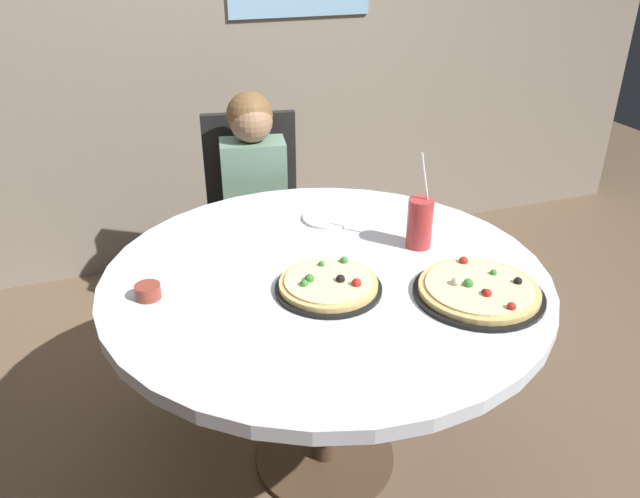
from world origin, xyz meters
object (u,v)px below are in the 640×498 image
at_px(plate_small, 328,218).
at_px(dining_table, 326,297).
at_px(pizza_veggie, 479,291).
at_px(chair_wooden, 254,212).
at_px(pizza_cheese, 329,285).
at_px(soda_cup, 420,223).
at_px(sauce_bowl, 148,291).
at_px(diner_child, 258,240).

bearing_deg(plate_small, dining_table, -111.65).
height_order(pizza_veggie, plate_small, pizza_veggie).
relative_size(dining_table, chair_wooden, 1.38).
height_order(pizza_cheese, soda_cup, soda_cup).
xyz_separation_m(pizza_cheese, sauce_bowl, (-0.48, 0.13, 0.00)).
relative_size(diner_child, sauce_bowl, 15.46).
xyz_separation_m(chair_wooden, plate_small, (0.12, -0.62, 0.22)).
relative_size(dining_table, pizza_cheese, 4.37).
relative_size(pizza_cheese, sauce_bowl, 4.29).
bearing_deg(chair_wooden, dining_table, -90.96).
xyz_separation_m(dining_table, pizza_cheese, (-0.03, -0.10, 0.10)).
relative_size(pizza_veggie, sauce_bowl, 5.13).
height_order(dining_table, diner_child, diner_child).
xyz_separation_m(pizza_cheese, soda_cup, (0.36, 0.16, 0.06)).
distance_m(chair_wooden, pizza_veggie, 1.30).
bearing_deg(pizza_veggie, plate_small, 109.26).
height_order(soda_cup, plate_small, soda_cup).
xyz_separation_m(chair_wooden, pizza_veggie, (0.33, -1.23, 0.24)).
bearing_deg(chair_wooden, plate_small, -79.08).
xyz_separation_m(pizza_veggie, plate_small, (-0.21, 0.61, -0.01)).
bearing_deg(chair_wooden, sauce_bowl, -119.24).
bearing_deg(plate_small, diner_child, 108.73).
bearing_deg(soda_cup, dining_table, -170.61).
bearing_deg(chair_wooden, pizza_veggie, -74.86).
xyz_separation_m(diner_child, pizza_cheese, (-0.02, -0.88, 0.28)).
bearing_deg(plate_small, pizza_cheese, -110.37).
distance_m(diner_child, soda_cup, 0.88).
bearing_deg(pizza_cheese, dining_table, 74.07).
height_order(pizza_veggie, sauce_bowl, pizza_veggie).
bearing_deg(sauce_bowl, pizza_cheese, -15.08).
distance_m(diner_child, sauce_bowl, 0.95).
distance_m(soda_cup, plate_small, 0.36).
relative_size(dining_table, diner_child, 1.21).
distance_m(diner_child, pizza_cheese, 0.93).
bearing_deg(diner_child, sauce_bowl, -123.18).
height_order(pizza_veggie, soda_cup, soda_cup).
height_order(pizza_cheese, sauce_bowl, pizza_cheese).
relative_size(pizza_cheese, plate_small, 1.67).
bearing_deg(pizza_veggie, soda_cup, 92.88).
distance_m(dining_table, pizza_veggie, 0.45).
xyz_separation_m(dining_table, pizza_veggie, (0.35, -0.27, 0.10)).
xyz_separation_m(diner_child, pizza_veggie, (0.36, -1.05, 0.28)).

